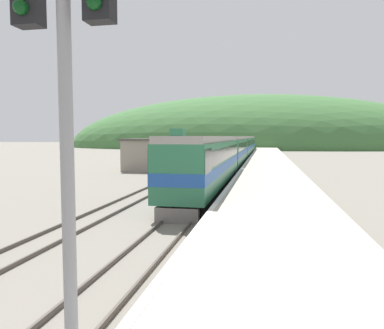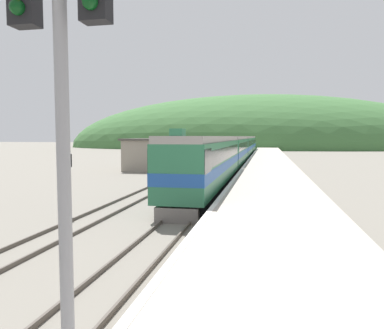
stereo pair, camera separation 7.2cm
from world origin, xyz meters
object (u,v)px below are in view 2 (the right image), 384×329
Objects in this scene: express_train_lead_car at (208,162)px; carriage_second at (233,151)px; signal_post_siding at (68,171)px; carriage_fourth at (248,144)px; carriage_third at (243,147)px; signal_mast_main at (61,74)px.

express_train_lead_car is 21.81m from carriage_second.
carriage_fourth is at bearing 85.21° from signal_post_siding.
signal_post_siding is (-6.15, -52.42, 0.11)m from carriage_third.
carriage_third is at bearing 91.21° from signal_mast_main.
express_train_lead_car is 42.84m from carriage_third.
signal_post_siding is at bearing -122.72° from express_train_lead_car.
express_train_lead_car is 11.38m from signal_post_siding.
carriage_fourth reaches higher than signal_post_siding.
carriage_second is 1.00× the size of carriage_fourth.
signal_mast_main reaches higher than express_train_lead_car.
carriage_second is 21.03m from carriage_third.
carriage_fourth is at bearing 90.00° from express_train_lead_car.
carriage_second is 5.96× the size of signal_post_siding.
carriage_second is at bearing -90.00° from carriage_third.
signal_mast_main reaches higher than carriage_second.
signal_post_siding is (-6.15, -31.39, 0.11)m from carriage_second.
signal_mast_main reaches higher than carriage_fourth.
carriage_third is 21.03m from carriage_fourth.
carriage_fourth is 5.96× the size of signal_post_siding.
signal_post_siding is (-7.53, 13.29, -2.72)m from signal_mast_main.
express_train_lead_car is 23.07m from signal_mast_main.
carriage_fourth is 73.70m from signal_post_siding.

